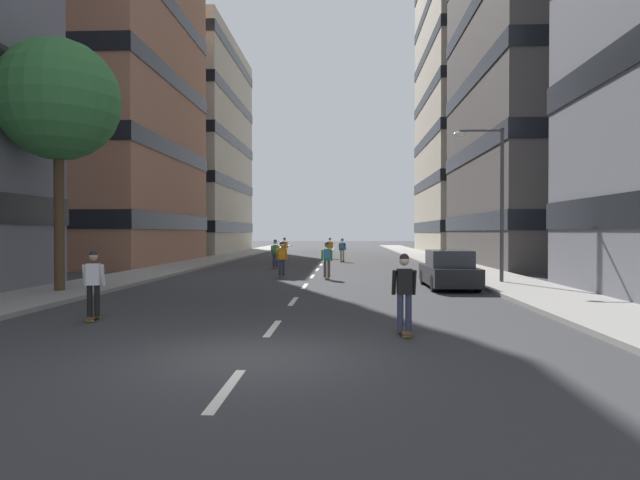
{
  "coord_description": "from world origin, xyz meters",
  "views": [
    {
      "loc": [
        1.7,
        -9.75,
        2.25
      ],
      "look_at": [
        0.0,
        26.35,
        1.72
      ],
      "focal_mm": 30.99,
      "sensor_mm": 36.0,
      "label": 1
    }
  ],
  "objects_px": {
    "parked_car_near": "(449,271)",
    "skater_1": "(330,247)",
    "skater_4": "(285,247)",
    "skater_5": "(342,248)",
    "streetlamp_right": "(493,187)",
    "skater_6": "(93,282)",
    "street_tree_near": "(58,101)",
    "skater_7": "(404,290)",
    "skater_2": "(282,258)",
    "skater_3": "(275,252)",
    "skater_0": "(327,258)"
  },
  "relations": [
    {
      "from": "streetlamp_right",
      "to": "skater_3",
      "type": "xyz_separation_m",
      "value": [
        -10.54,
        9.68,
        -3.12
      ]
    },
    {
      "from": "streetlamp_right",
      "to": "skater_7",
      "type": "xyz_separation_m",
      "value": [
        -4.96,
        -11.65,
        -3.15
      ]
    },
    {
      "from": "street_tree_near",
      "to": "parked_car_near",
      "type": "bearing_deg",
      "value": 10.94
    },
    {
      "from": "skater_0",
      "to": "skater_3",
      "type": "distance_m",
      "value": 8.13
    },
    {
      "from": "skater_3",
      "to": "skater_7",
      "type": "distance_m",
      "value": 22.04
    },
    {
      "from": "parked_car_near",
      "to": "skater_5",
      "type": "bearing_deg",
      "value": 103.01
    },
    {
      "from": "skater_1",
      "to": "skater_7",
      "type": "height_order",
      "value": "same"
    },
    {
      "from": "streetlamp_right",
      "to": "skater_6",
      "type": "xyz_separation_m",
      "value": [
        -12.65,
        -9.99,
        -3.15
      ]
    },
    {
      "from": "skater_4",
      "to": "parked_car_near",
      "type": "bearing_deg",
      "value": -68.57
    },
    {
      "from": "streetlamp_right",
      "to": "skater_2",
      "type": "relative_size",
      "value": 3.65
    },
    {
      "from": "skater_3",
      "to": "skater_6",
      "type": "distance_m",
      "value": 19.79
    },
    {
      "from": "parked_car_near",
      "to": "skater_7",
      "type": "relative_size",
      "value": 2.47
    },
    {
      "from": "street_tree_near",
      "to": "skater_1",
      "type": "distance_m",
      "value": 28.77
    },
    {
      "from": "skater_1",
      "to": "skater_4",
      "type": "bearing_deg",
      "value": -173.9
    },
    {
      "from": "skater_0",
      "to": "skater_6",
      "type": "relative_size",
      "value": 1.0
    },
    {
      "from": "parked_car_near",
      "to": "street_tree_near",
      "type": "xyz_separation_m",
      "value": [
        -14.43,
        -2.79,
        6.26
      ]
    },
    {
      "from": "parked_car_near",
      "to": "skater_5",
      "type": "distance_m",
      "value": 19.47
    },
    {
      "from": "skater_7",
      "to": "skater_5",
      "type": "bearing_deg",
      "value": 93.05
    },
    {
      "from": "skater_3",
      "to": "skater_5",
      "type": "xyz_separation_m",
      "value": [
        4.02,
        7.78,
        0.0
      ]
    },
    {
      "from": "skater_3",
      "to": "street_tree_near",
      "type": "bearing_deg",
      "value": -113.3
    },
    {
      "from": "streetlamp_right",
      "to": "skater_0",
      "type": "xyz_separation_m",
      "value": [
        -7.13,
        2.3,
        -3.12
      ]
    },
    {
      "from": "street_tree_near",
      "to": "skater_7",
      "type": "relative_size",
      "value": 5.07
    },
    {
      "from": "skater_7",
      "to": "streetlamp_right",
      "type": "bearing_deg",
      "value": 66.92
    },
    {
      "from": "skater_3",
      "to": "skater_2",
      "type": "bearing_deg",
      "value": -79.85
    },
    {
      "from": "skater_4",
      "to": "skater_2",
      "type": "bearing_deg",
      "value": -84.03
    },
    {
      "from": "skater_4",
      "to": "skater_7",
      "type": "distance_m",
      "value": 34.2
    },
    {
      "from": "skater_1",
      "to": "skater_2",
      "type": "height_order",
      "value": "same"
    },
    {
      "from": "street_tree_near",
      "to": "skater_0",
      "type": "xyz_separation_m",
      "value": [
        9.43,
        6.6,
        -5.95
      ]
    },
    {
      "from": "skater_4",
      "to": "skater_1",
      "type": "bearing_deg",
      "value": 6.1
    },
    {
      "from": "skater_1",
      "to": "skater_5",
      "type": "relative_size",
      "value": 1.0
    },
    {
      "from": "skater_0",
      "to": "skater_2",
      "type": "distance_m",
      "value": 2.44
    },
    {
      "from": "skater_2",
      "to": "skater_4",
      "type": "xyz_separation_m",
      "value": [
        -1.96,
        18.73,
        0.0
      ]
    },
    {
      "from": "skater_2",
      "to": "skater_4",
      "type": "relative_size",
      "value": 1.0
    },
    {
      "from": "skater_5",
      "to": "parked_car_near",
      "type": "bearing_deg",
      "value": -76.99
    },
    {
      "from": "skater_1",
      "to": "skater_7",
      "type": "relative_size",
      "value": 1.0
    },
    {
      "from": "skater_7",
      "to": "skater_2",
      "type": "bearing_deg",
      "value": 106.55
    },
    {
      "from": "skater_6",
      "to": "skater_2",
      "type": "bearing_deg",
      "value": 76.1
    },
    {
      "from": "streetlamp_right",
      "to": "skater_3",
      "type": "bearing_deg",
      "value": 137.43
    },
    {
      "from": "parked_car_near",
      "to": "skater_3",
      "type": "distance_m",
      "value": 14.0
    },
    {
      "from": "skater_5",
      "to": "skater_6",
      "type": "bearing_deg",
      "value": -102.61
    },
    {
      "from": "skater_1",
      "to": "skater_3",
      "type": "distance_m",
      "value": 13.02
    },
    {
      "from": "streetlamp_right",
      "to": "skater_5",
      "type": "bearing_deg",
      "value": 110.46
    },
    {
      "from": "skater_1",
      "to": "skater_5",
      "type": "bearing_deg",
      "value": -77.82
    },
    {
      "from": "skater_2",
      "to": "skater_4",
      "type": "height_order",
      "value": "same"
    },
    {
      "from": "street_tree_near",
      "to": "skater_7",
      "type": "distance_m",
      "value": 14.97
    },
    {
      "from": "streetlamp_right",
      "to": "skater_3",
      "type": "height_order",
      "value": "streetlamp_right"
    },
    {
      "from": "parked_car_near",
      "to": "skater_3",
      "type": "relative_size",
      "value": 2.47
    },
    {
      "from": "skater_3",
      "to": "skater_4",
      "type": "bearing_deg",
      "value": 93.75
    },
    {
      "from": "parked_car_near",
      "to": "skater_1",
      "type": "bearing_deg",
      "value": 102.84
    },
    {
      "from": "parked_car_near",
      "to": "skater_4",
      "type": "height_order",
      "value": "skater_4"
    }
  ]
}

